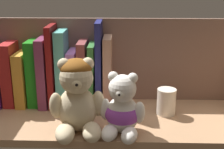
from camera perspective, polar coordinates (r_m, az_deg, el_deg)
name	(u,v)px	position (r cm, az deg, el deg)	size (l,w,h in cm)	color
shelf_board	(111,120)	(85.41, -0.15, -8.44)	(76.19, 26.39, 2.00)	#A87F5B
shelf_back_panel	(113,63)	(93.95, 0.12, 2.14)	(78.59, 1.20, 26.93)	#795B4D
book_1	(3,75)	(98.03, -19.45, -0.05)	(1.74, 13.23, 16.95)	#712694
book_2	(12,72)	(96.78, -17.84, 0.36)	(3.31, 11.98, 18.45)	#A52222
book_3	(25,77)	(96.04, -15.76, -0.43)	(2.89, 13.06, 15.74)	gold
book_4	(35,72)	(94.58, -13.89, 0.53)	(2.94, 11.20, 19.16)	#1D831B
book_5	(46,70)	(93.65, -12.04, 0.78)	(2.48, 14.06, 20.07)	#712E4E
book_6	(54,64)	(92.60, -10.60, 1.83)	(1.63, 13.64, 23.61)	maroon
book_7	(63,67)	(92.28, -8.95, 1.36)	(2.79, 11.72, 22.09)	#54AA9F
book_8	(74,76)	(92.59, -6.98, -0.34)	(2.50, 13.10, 16.38)	#AD72C8
book_9	(84,72)	(91.79, -5.22, 0.44)	(2.37, 12.97, 19.06)	brown
book_10	(92,73)	(91.63, -3.66, 0.21)	(1.72, 13.29, 18.36)	#326F31
book_11	(99,63)	(90.56, -2.33, 2.11)	(1.69, 12.42, 24.69)	navy
book_12	(108,70)	(91.02, -0.77, 0.80)	(2.30, 13.12, 20.40)	tan
teddy_bear_larger	(77,98)	(74.50, -6.43, -4.36)	(13.68, 14.16, 18.47)	beige
teddy_bear_smaller	(122,110)	(74.50, 1.85, -6.55)	(11.44, 12.20, 15.29)	white
pillar_candle	(166,102)	(86.65, 9.94, -4.95)	(5.14, 5.14, 7.31)	silver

